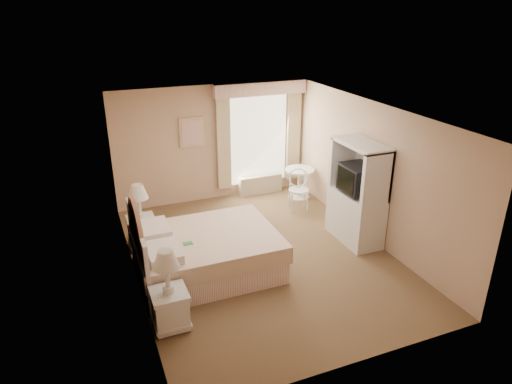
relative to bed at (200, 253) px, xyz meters
name	(u,v)px	position (x,y,z in m)	size (l,w,h in m)	color
room	(262,189)	(1.11, 0.11, 0.88)	(4.21, 5.51, 2.51)	brown
window	(260,136)	(2.16, 2.77, 0.97)	(2.05, 0.22, 2.51)	white
framed_art	(192,133)	(0.66, 2.83, 1.18)	(0.52, 0.04, 0.62)	tan
bed	(200,253)	(0.00, 0.00, 0.00)	(2.22, 1.74, 1.54)	tan
nightstand_near	(169,299)	(-0.73, -1.13, 0.06)	(0.48, 0.48, 1.15)	silver
nightstand_far	(141,224)	(-0.73, 1.23, 0.07)	(0.48, 0.48, 1.16)	silver
round_table	(299,179)	(2.86, 2.16, 0.08)	(0.64, 0.64, 0.68)	silver
cafe_chair	(298,186)	(2.58, 1.66, 0.13)	(0.52, 0.52, 0.86)	silver
armoire	(357,201)	(2.93, 0.05, 0.40)	(0.56, 1.11, 1.85)	silver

